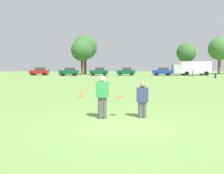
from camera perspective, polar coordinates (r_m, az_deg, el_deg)
The scene contains 17 objects.
ground_plane at distance 8.41m, azimuth 3.34°, elevation -9.48°, with size 163.38×163.38×0.00m, color #6B9347.
player_thrower at distance 9.10m, azimuth -2.51°, elevation -1.94°, with size 0.51×0.33×1.77m.
player_defender at distance 9.33m, azimuth 7.74°, elevation -2.83°, with size 0.48×0.29×1.50m.
frisbee at distance 9.35m, azimuth 2.02°, elevation -2.56°, with size 0.27×0.27×0.06m.
traffic_cone at distance 15.57m, azimuth -8.00°, elevation -1.79°, with size 0.32×0.32×0.48m.
parked_car_near_left at distance 55.05m, azimuth -18.03°, elevation 3.82°, with size 4.22×2.26×1.82m.
parked_car_mid_left at distance 50.78m, azimuth -10.91°, elevation 3.88°, with size 4.22×2.26×1.82m.
parked_car_center at distance 51.03m, azimuth -3.32°, elevation 3.98°, with size 4.22×2.26×1.82m.
parked_car_mid_right at distance 51.69m, azimuth 3.59°, elevation 3.99°, with size 4.22×2.26×1.82m.
parked_car_near_right at distance 52.37m, azimuth 12.72°, elevation 3.89°, with size 4.22×2.26×1.82m.
box_truck at distance 54.78m, azimuth 19.69°, elevation 4.63°, with size 8.53×3.09×3.18m.
bystander_sideline_watcher at distance 45.98m, azimuth 19.91°, elevation 3.44°, with size 0.36×0.48×1.54m.
bystander_far_jogger at distance 44.00m, azimuth 24.88°, elevation 3.30°, with size 0.53×0.46×1.67m.
tree_west_maple at distance 56.39m, azimuth -7.68°, elevation 9.27°, with size 5.40×5.40×8.78m.
tree_center_elm at distance 58.93m, azimuth -6.89°, elevation 9.96°, with size 6.18×6.18×10.05m.
tree_east_birch at distance 61.74m, azimuth 18.41°, elevation 8.30°, with size 5.02×5.02×8.16m.
tree_east_oak at distance 65.60m, azimuth 25.82°, elevation 8.77°, with size 5.96×5.96×9.68m.
Camera 1 is at (-0.62, -8.11, 2.15)m, focal length 35.85 mm.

